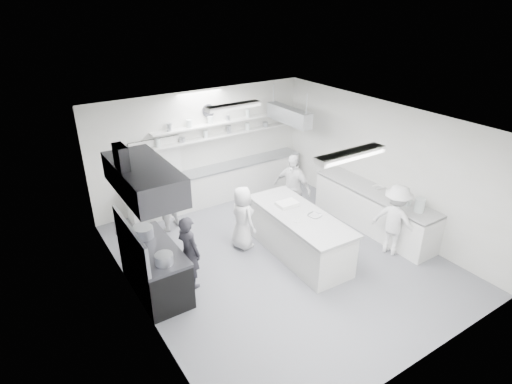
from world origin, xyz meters
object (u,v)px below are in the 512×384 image
stove (155,270)px  prep_island (299,235)px  cook_back (163,199)px  right_counter (373,210)px  cook_stove (189,252)px  back_counter (219,184)px

stove → prep_island: size_ratio=0.70×
stove → cook_back: cook_back is taller
right_counter → cook_stove: cook_stove is taller
back_counter → right_counter: right_counter is taller
cook_stove → prep_island: bearing=-113.6°
stove → cook_back: 2.35m
back_counter → right_counter: bearing=-55.3°
right_counter → cook_stove: size_ratio=2.19×
stove → cook_stove: 0.73m
right_counter → back_counter: bearing=124.7°
prep_island → cook_back: size_ratio=1.59×
stove → back_counter: bearing=44.0°
stove → prep_island: 3.09m
right_counter → prep_island: 2.21m
back_counter → right_counter: 4.13m
right_counter → prep_island: (-2.21, 0.06, 0.01)m
right_counter → stove: bearing=173.5°
back_counter → cook_stove: size_ratio=3.32×
stove → cook_back: size_ratio=1.11×
back_counter → prep_island: 3.34m
cook_back → back_counter: bearing=179.3°
cook_back → prep_island: bearing=106.0°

